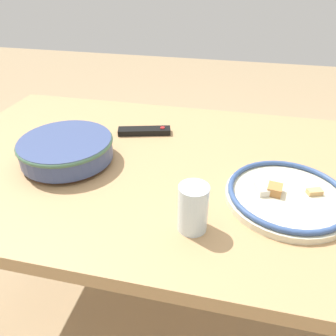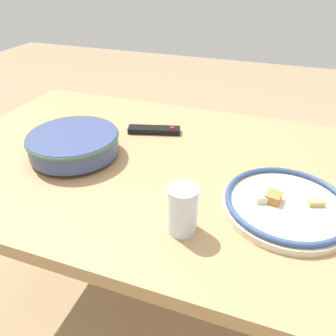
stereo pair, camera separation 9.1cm
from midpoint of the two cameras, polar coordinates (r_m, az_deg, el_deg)
ground_plane at (r=1.50m, az=3.89°, el=-23.24°), size 8.00×8.00×0.00m
dining_table at (r=1.03m, az=5.20°, el=-3.02°), size 1.58×0.89×0.71m
noodle_bowl at (r=1.05m, az=-13.73°, el=4.17°), size 0.28×0.28×0.08m
food_plate at (r=0.88m, az=22.65°, el=-5.97°), size 0.31×0.31×0.04m
tv_remote at (r=1.18m, az=-0.20°, el=6.58°), size 0.19×0.09×0.02m
drinking_glass at (r=0.74m, az=6.10°, el=-7.37°), size 0.07×0.07×0.12m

